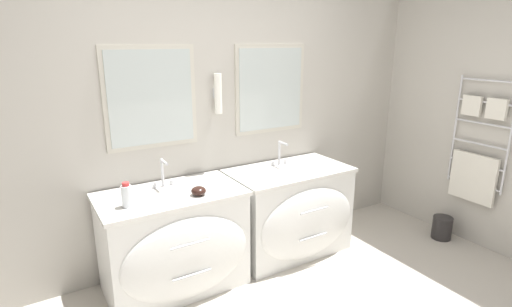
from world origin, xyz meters
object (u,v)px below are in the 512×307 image
toiletry_bottle (127,196)px  vanity_right (291,211)px  waste_bin (442,227)px  amenity_bowl (199,191)px  vanity_left (175,242)px

toiletry_bottle → vanity_right: bearing=2.4°
toiletry_bottle → waste_bin: size_ratio=0.79×
amenity_bowl → waste_bin: amenity_bowl is taller
vanity_left → waste_bin: size_ratio=4.81×
vanity_left → toiletry_bottle: bearing=-169.8°
toiletry_bottle → amenity_bowl: (0.50, -0.05, -0.05)m
vanity_right → toiletry_bottle: size_ratio=6.10×
vanity_right → toiletry_bottle: bearing=-177.6°
vanity_right → amenity_bowl: (-0.93, -0.12, 0.42)m
vanity_right → toiletry_bottle: (-1.43, -0.06, 0.47)m
vanity_right → amenity_bowl: amenity_bowl is taller
vanity_right → waste_bin: size_ratio=4.81×
vanity_left → toiletry_bottle: 0.58m
vanity_left → waste_bin: bearing=-12.8°
vanity_left → vanity_right: bearing=0.0°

